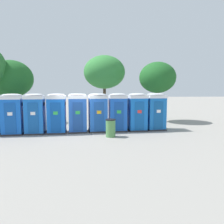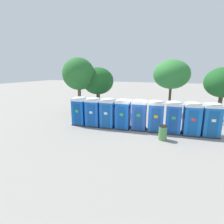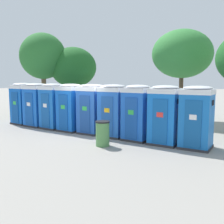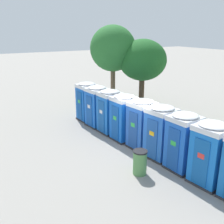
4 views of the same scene
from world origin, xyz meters
name	(u,v)px [view 3 (image 3 of 4)]	position (x,y,z in m)	size (l,w,h in m)	color
ground_plane	(90,134)	(0.00, 0.00, 0.00)	(120.00, 120.00, 0.00)	gray
portapotty_0	(23,103)	(-5.29, -0.44, 1.28)	(1.25, 1.27, 2.54)	#2D2D33
portapotty_1	(37,105)	(-3.96, -0.38, 1.28)	(1.36, 1.32, 2.54)	#2D2D33
portapotty_2	(53,106)	(-2.64, -0.23, 1.28)	(1.27, 1.28, 2.54)	#2D2D33
portapotty_3	(71,107)	(-1.32, -0.11, 1.28)	(1.26, 1.29, 2.54)	#2D2D33
portapotty_4	(92,109)	(-0.01, 0.12, 1.28)	(1.32, 1.33, 2.54)	#2D2D33
portapotty_5	(113,110)	(1.31, 0.23, 1.28)	(1.36, 1.36, 2.54)	#2D2D33
portapotty_6	(137,112)	(2.63, 0.33, 1.28)	(1.25, 1.28, 2.54)	#2D2D33
portapotty_7	(165,115)	(3.95, 0.43, 1.28)	(1.37, 1.34, 2.54)	#2D2D33
portapotty_8	(197,117)	(5.27, 0.62, 1.28)	(1.38, 1.35, 2.54)	#2D2D33
street_tree_0	(182,54)	(1.90, 6.71, 4.37)	(3.89, 3.89, 5.94)	#4C3826
street_tree_2	(73,68)	(-5.80, 4.35, 3.62)	(3.51, 3.51, 5.16)	#4C3826
street_tree_3	(43,56)	(-7.24, 2.66, 4.42)	(3.38, 3.38, 6.14)	brown
trash_can	(103,133)	(2.07, -1.47, 0.53)	(0.61, 0.61, 1.06)	#518C4C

